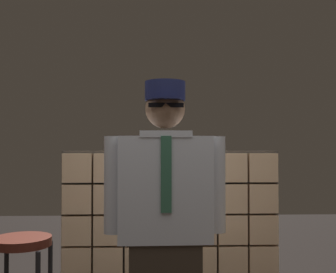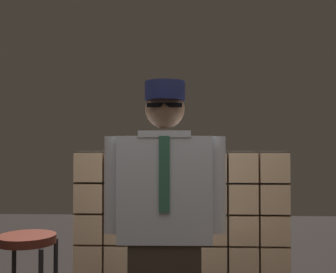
# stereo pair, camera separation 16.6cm
# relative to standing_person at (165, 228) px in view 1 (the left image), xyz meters

# --- Properties ---
(glass_block_wall) EXTENTS (1.83, 0.10, 1.32)m
(glass_block_wall) POSITION_rel_standing_person_xyz_m (0.07, 1.18, -0.24)
(glass_block_wall) COLOR #E0B78C
(glass_block_wall) RESTS_ON ground
(standing_person) EXTENTS (0.67, 0.29, 1.69)m
(standing_person) POSITION_rel_standing_person_xyz_m (0.00, 0.00, 0.00)
(standing_person) COLOR #382D23
(standing_person) RESTS_ON ground
(bar_stool) EXTENTS (0.34, 0.34, 0.81)m
(bar_stool) POSITION_rel_standing_person_xyz_m (-0.83, 0.15, -0.28)
(bar_stool) COLOR #592319
(bar_stool) RESTS_ON ground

